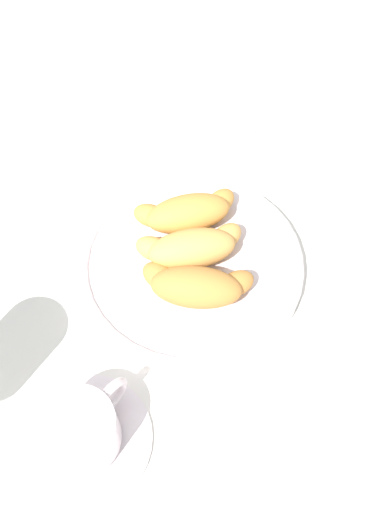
{
  "coord_description": "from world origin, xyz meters",
  "views": [
    {
      "loc": [
        -0.03,
        -0.36,
        0.57
      ],
      "look_at": [
        -0.01,
        -0.02,
        0.03
      ],
      "focal_mm": 38.75,
      "sensor_mm": 36.0,
      "label": 1
    }
  ],
  "objects_px": {
    "croissant_large": "(196,285)",
    "coffee_cup_far": "(82,433)",
    "croissant_small": "(191,247)",
    "croissant_extra": "(188,212)",
    "pastry_plate": "(192,264)",
    "sugar_packet": "(235,130)"
  },
  "relations": [
    {
      "from": "croissant_large",
      "to": "coffee_cup_far",
      "type": "distance_m",
      "value": 0.19
    },
    {
      "from": "croissant_small",
      "to": "croissant_extra",
      "type": "distance_m",
      "value": 0.05
    },
    {
      "from": "pastry_plate",
      "to": "coffee_cup_far",
      "type": "xyz_separation_m",
      "value": [
        -0.12,
        -0.19,
        0.01
      ]
    },
    {
      "from": "croissant_small",
      "to": "croissant_large",
      "type": "bearing_deg",
      "value": -86.57
    },
    {
      "from": "pastry_plate",
      "to": "croissant_large",
      "type": "distance_m",
      "value": 0.06
    },
    {
      "from": "pastry_plate",
      "to": "croissant_extra",
      "type": "bearing_deg",
      "value": 92.87
    },
    {
      "from": "pastry_plate",
      "to": "croissant_extra",
      "type": "distance_m",
      "value": 0.06
    },
    {
      "from": "pastry_plate",
      "to": "croissant_extra",
      "type": "xyz_separation_m",
      "value": [
        -0.0,
        0.05,
        0.03
      ]
    },
    {
      "from": "croissant_small",
      "to": "sugar_packet",
      "type": "bearing_deg",
      "value": 72.0
    },
    {
      "from": "coffee_cup_far",
      "to": "sugar_packet",
      "type": "xyz_separation_m",
      "value": [
        0.19,
        0.42,
        -0.02
      ]
    },
    {
      "from": "pastry_plate",
      "to": "coffee_cup_far",
      "type": "distance_m",
      "value": 0.23
    },
    {
      "from": "croissant_small",
      "to": "coffee_cup_far",
      "type": "xyz_separation_m",
      "value": [
        -0.12,
        -0.2,
        -0.02
      ]
    },
    {
      "from": "pastry_plate",
      "to": "croissant_extra",
      "type": "relative_size",
      "value": 1.95
    },
    {
      "from": "croissant_extra",
      "to": "coffee_cup_far",
      "type": "distance_m",
      "value": 0.27
    },
    {
      "from": "pastry_plate",
      "to": "croissant_small",
      "type": "bearing_deg",
      "value": 97.82
    },
    {
      "from": "pastry_plate",
      "to": "croissant_small",
      "type": "distance_m",
      "value": 0.03
    },
    {
      "from": "sugar_packet",
      "to": "croissant_large",
      "type": "bearing_deg",
      "value": -66.67
    },
    {
      "from": "coffee_cup_far",
      "to": "croissant_large",
      "type": "bearing_deg",
      "value": 51.16
    },
    {
      "from": "coffee_cup_far",
      "to": "sugar_packet",
      "type": "bearing_deg",
      "value": 65.86
    },
    {
      "from": "pastry_plate",
      "to": "sugar_packet",
      "type": "relative_size",
      "value": 5.24
    },
    {
      "from": "coffee_cup_far",
      "to": "croissant_extra",
      "type": "bearing_deg",
      "value": 65.33
    },
    {
      "from": "croissant_extra",
      "to": "coffee_cup_far",
      "type": "xyz_separation_m",
      "value": [
        -0.11,
        -0.25,
        -0.02
      ]
    }
  ]
}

